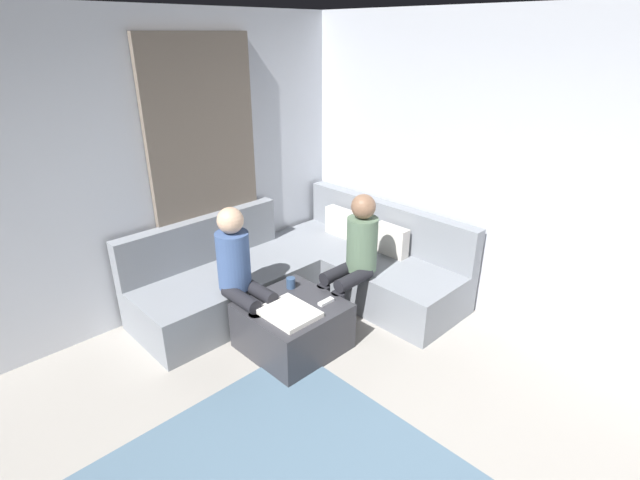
{
  "coord_description": "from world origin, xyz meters",
  "views": [
    {
      "loc": [
        1.06,
        -0.99,
        2.5
      ],
      "look_at": [
        -1.63,
        1.63,
        0.85
      ],
      "focal_mm": 26.78,
      "sensor_mm": 36.0,
      "label": 1
    }
  ],
  "objects_px": {
    "ottoman": "(293,326)",
    "person_on_couch_back": "(355,254)",
    "game_remote": "(326,302)",
    "coffee_mug": "(291,283)",
    "sectional_couch": "(306,272)",
    "person_on_couch_side": "(241,272)"
  },
  "relations": [
    {
      "from": "sectional_couch",
      "to": "person_on_couch_back",
      "type": "relative_size",
      "value": 2.12
    },
    {
      "from": "person_on_couch_back",
      "to": "person_on_couch_side",
      "type": "bearing_deg",
      "value": 64.81
    },
    {
      "from": "game_remote",
      "to": "person_on_couch_back",
      "type": "bearing_deg",
      "value": 105.22
    },
    {
      "from": "sectional_couch",
      "to": "game_remote",
      "type": "bearing_deg",
      "value": -31.41
    },
    {
      "from": "sectional_couch",
      "to": "game_remote",
      "type": "relative_size",
      "value": 17.0
    },
    {
      "from": "person_on_couch_back",
      "to": "person_on_couch_side",
      "type": "height_order",
      "value": "same"
    },
    {
      "from": "person_on_couch_side",
      "to": "ottoman",
      "type": "bearing_deg",
      "value": 118.81
    },
    {
      "from": "person_on_couch_back",
      "to": "person_on_couch_side",
      "type": "relative_size",
      "value": 1.0
    },
    {
      "from": "sectional_couch",
      "to": "person_on_couch_side",
      "type": "height_order",
      "value": "person_on_couch_side"
    },
    {
      "from": "ottoman",
      "to": "person_on_couch_back",
      "type": "bearing_deg",
      "value": 86.35
    },
    {
      "from": "sectional_couch",
      "to": "coffee_mug",
      "type": "bearing_deg",
      "value": -56.31
    },
    {
      "from": "sectional_couch",
      "to": "person_on_couch_back",
      "type": "bearing_deg",
      "value": 5.38
    },
    {
      "from": "game_remote",
      "to": "sectional_couch",
      "type": "bearing_deg",
      "value": 148.59
    },
    {
      "from": "game_remote",
      "to": "coffee_mug",
      "type": "bearing_deg",
      "value": -174.29
    },
    {
      "from": "coffee_mug",
      "to": "person_on_couch_back",
      "type": "relative_size",
      "value": 0.08
    },
    {
      "from": "coffee_mug",
      "to": "sectional_couch",
      "type": "bearing_deg",
      "value": 123.69
    },
    {
      "from": "ottoman",
      "to": "person_on_couch_side",
      "type": "distance_m",
      "value": 0.63
    },
    {
      "from": "game_remote",
      "to": "person_on_couch_back",
      "type": "distance_m",
      "value": 0.56
    },
    {
      "from": "ottoman",
      "to": "coffee_mug",
      "type": "height_order",
      "value": "coffee_mug"
    },
    {
      "from": "game_remote",
      "to": "person_on_couch_back",
      "type": "height_order",
      "value": "person_on_couch_back"
    },
    {
      "from": "coffee_mug",
      "to": "person_on_couch_back",
      "type": "distance_m",
      "value": 0.63
    },
    {
      "from": "sectional_couch",
      "to": "ottoman",
      "type": "distance_m",
      "value": 0.85
    }
  ]
}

